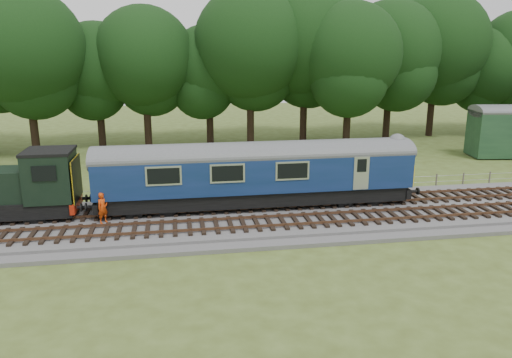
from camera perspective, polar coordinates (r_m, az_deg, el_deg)
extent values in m
plane|color=#47551F|center=(28.64, 6.48, -4.32)|extent=(120.00, 120.00, 0.00)
cube|color=#4C4C4F|center=(28.58, 6.49, -3.99)|extent=(70.00, 7.00, 0.35)
cube|color=brown|center=(29.11, 6.15, -2.98)|extent=(66.50, 0.07, 0.14)
cube|color=brown|center=(30.43, 5.43, -2.17)|extent=(66.50, 0.07, 0.14)
cube|color=brown|center=(26.38, 7.87, -4.93)|extent=(66.50, 0.07, 0.14)
cube|color=brown|center=(27.68, 7.00, -3.95)|extent=(66.50, 0.07, 0.14)
cube|color=black|center=(28.98, 0.01, -1.80)|extent=(17.46, 2.52, 0.85)
cube|color=#0D2447|center=(28.60, 0.01, 0.94)|extent=(18.00, 2.80, 2.05)
cube|color=yellow|center=(31.41, 16.47, 0.88)|extent=(0.06, 2.74, 1.30)
cube|color=black|center=(30.55, 11.19, -1.60)|extent=(2.60, 2.00, 0.55)
cube|color=black|center=(28.72, -11.90, -2.70)|extent=(2.60, 2.00, 0.55)
cube|color=black|center=(28.98, -22.41, 0.34)|extent=(2.40, 2.55, 2.60)
cube|color=#AA200D|center=(29.14, -19.84, -2.61)|extent=(0.25, 2.60, 0.55)
cube|color=yellow|center=(28.75, -19.81, 0.07)|extent=(0.06, 2.55, 2.30)
imported|color=#DA3F0B|center=(27.45, -17.11, -3.17)|extent=(0.71, 0.70, 1.65)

